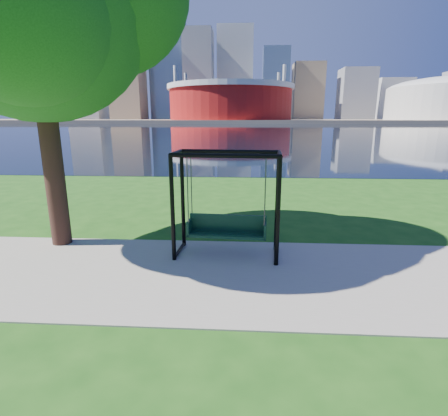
{
  "coord_description": "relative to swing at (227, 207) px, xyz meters",
  "views": [
    {
      "loc": [
        0.46,
        -7.28,
        3.23
      ],
      "look_at": [
        0.01,
        0.0,
        1.34
      ],
      "focal_mm": 28.0,
      "sensor_mm": 36.0,
      "label": 1
    }
  ],
  "objects": [
    {
      "name": "path",
      "position": [
        -0.04,
        -1.13,
        -1.19
      ],
      "size": [
        120.0,
        4.0,
        0.03
      ],
      "primitive_type": "cube",
      "color": "#9E937F",
      "rests_on": "ground"
    },
    {
      "name": "swing",
      "position": [
        0.0,
        0.0,
        0.0
      ],
      "size": [
        2.51,
        1.21,
        2.5
      ],
      "rotation": [
        0.0,
        0.0,
        -0.07
      ],
      "color": "black",
      "rests_on": "ground"
    },
    {
      "name": "far_bank",
      "position": [
        -0.04,
        305.37,
        -0.21
      ],
      "size": [
        900.0,
        228.0,
        2.0
      ],
      "primitive_type": "cube",
      "color": "#937F60",
      "rests_on": "ground"
    },
    {
      "name": "stadium",
      "position": [
        -10.04,
        234.37,
        13.02
      ],
      "size": [
        83.0,
        83.0,
        32.0
      ],
      "color": "maroon",
      "rests_on": "far_bank"
    },
    {
      "name": "ground",
      "position": [
        -0.04,
        -0.63,
        -1.21
      ],
      "size": [
        900.0,
        900.0,
        0.0
      ],
      "primitive_type": "plane",
      "color": "#1E5114",
      "rests_on": "ground"
    },
    {
      "name": "skyline",
      "position": [
        -4.31,
        318.76,
        34.68
      ],
      "size": [
        392.0,
        66.0,
        96.5
      ],
      "color": "gray",
      "rests_on": "far_bank"
    },
    {
      "name": "river",
      "position": [
        -0.04,
        101.37,
        -1.2
      ],
      "size": [
        900.0,
        180.0,
        0.02
      ],
      "primitive_type": "cube",
      "color": "black",
      "rests_on": "ground"
    }
  ]
}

